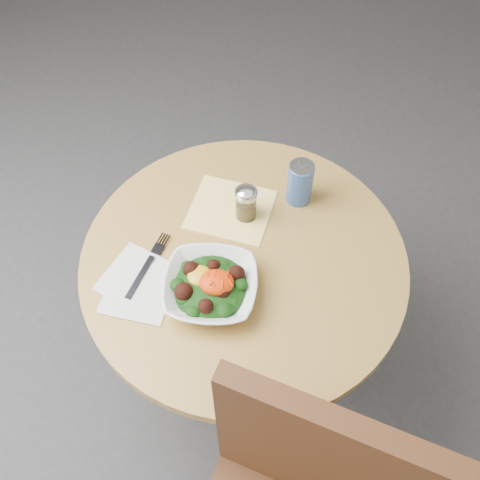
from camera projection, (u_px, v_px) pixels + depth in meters
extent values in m
plane|color=#313134|center=(243.00, 362.00, 2.08)|extent=(6.00, 6.00, 0.00)
cylinder|color=black|center=(243.00, 361.00, 2.07)|extent=(0.52, 0.52, 0.03)
cylinder|color=black|center=(243.00, 321.00, 1.79)|extent=(0.10, 0.10, 0.71)
cylinder|color=#BF9144|center=(244.00, 260.00, 1.48)|extent=(0.90, 0.90, 0.04)
cylinder|color=#4B2C15|center=(235.00, 480.00, 1.61)|extent=(0.04, 0.04, 0.48)
cube|color=#4B2C15|center=(322.00, 460.00, 1.13)|extent=(0.45, 0.22, 0.56)
cube|color=yellow|center=(231.00, 209.00, 1.56)|extent=(0.28, 0.27, 0.00)
cube|color=silver|center=(137.00, 278.00, 1.43)|extent=(0.23, 0.23, 0.00)
cube|color=silver|center=(139.00, 291.00, 1.40)|extent=(0.20, 0.20, 0.00)
imported|color=white|center=(211.00, 287.00, 1.38)|extent=(0.26, 0.26, 0.06)
ellipsoid|color=black|center=(211.00, 287.00, 1.38)|extent=(0.20, 0.20, 0.07)
ellipsoid|color=gold|center=(199.00, 275.00, 1.36)|extent=(0.06, 0.06, 0.02)
ellipsoid|color=#D63F04|center=(217.00, 282.00, 1.34)|extent=(0.09, 0.08, 0.04)
cube|color=black|center=(140.00, 277.00, 1.42)|extent=(0.06, 0.14, 0.00)
cube|color=black|center=(160.00, 244.00, 1.48)|extent=(0.05, 0.08, 0.00)
cylinder|color=silver|center=(246.00, 205.00, 1.51)|extent=(0.06, 0.06, 0.09)
cylinder|color=#9E8249|center=(246.00, 209.00, 1.53)|extent=(0.05, 0.05, 0.05)
cylinder|color=silver|center=(246.00, 193.00, 1.47)|extent=(0.06, 0.06, 0.01)
ellipsoid|color=silver|center=(246.00, 192.00, 1.46)|extent=(0.06, 0.06, 0.03)
cylinder|color=navy|center=(300.00, 183.00, 1.53)|extent=(0.07, 0.07, 0.14)
cylinder|color=silver|center=(302.00, 166.00, 1.47)|extent=(0.07, 0.07, 0.00)
cube|color=silver|center=(301.00, 163.00, 1.48)|extent=(0.02, 0.03, 0.00)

